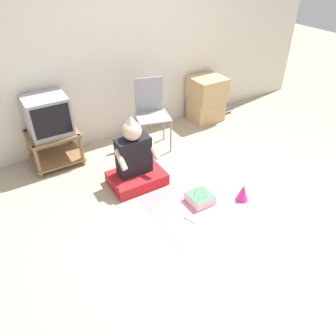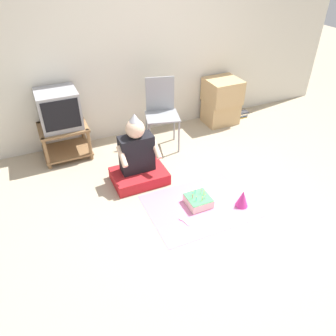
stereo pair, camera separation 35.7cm
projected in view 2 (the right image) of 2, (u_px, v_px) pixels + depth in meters
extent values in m
plane|color=tan|center=(209.00, 210.00, 3.53)|extent=(16.00, 16.00, 0.00)
cube|color=beige|center=(139.00, 43.00, 4.29)|extent=(6.40, 0.06, 2.55)
cube|color=olive|center=(63.00, 127.00, 4.17)|extent=(0.60, 0.51, 0.03)
cube|color=olive|center=(67.00, 150.00, 4.37)|extent=(0.60, 0.51, 0.02)
cylinder|color=olive|center=(47.00, 154.00, 4.04)|extent=(0.04, 0.04, 0.44)
cylinder|color=olive|center=(90.00, 145.00, 4.22)|extent=(0.04, 0.04, 0.44)
cylinder|color=olive|center=(42.00, 137.00, 4.37)|extent=(0.04, 0.04, 0.44)
cylinder|color=olive|center=(82.00, 129.00, 4.55)|extent=(0.04, 0.04, 0.44)
cube|color=#99999E|center=(59.00, 109.00, 4.04)|extent=(0.49, 0.45, 0.47)
cube|color=black|center=(62.00, 115.00, 3.86)|extent=(0.43, 0.01, 0.37)
cube|color=gray|center=(162.00, 116.00, 4.32)|extent=(0.51, 0.48, 0.02)
cube|color=gray|center=(160.00, 94.00, 4.33)|extent=(0.37, 0.11, 0.47)
cylinder|color=gray|center=(150.00, 139.00, 4.30)|extent=(0.02, 0.02, 0.47)
cylinder|color=gray|center=(179.00, 137.00, 4.35)|extent=(0.02, 0.02, 0.47)
cylinder|color=gray|center=(147.00, 127.00, 4.57)|extent=(0.02, 0.02, 0.47)
cylinder|color=gray|center=(174.00, 125.00, 4.62)|extent=(0.02, 0.02, 0.47)
cube|color=tan|center=(220.00, 112.00, 5.10)|extent=(0.50, 0.39, 0.34)
cube|color=tan|center=(223.00, 91.00, 4.90)|extent=(0.49, 0.47, 0.35)
cube|color=#A88933|center=(241.00, 116.00, 5.35)|extent=(0.15, 0.14, 0.02)
cube|color=#284793|center=(241.00, 115.00, 5.34)|extent=(0.17, 0.12, 0.02)
cube|color=beige|center=(242.00, 114.00, 5.32)|extent=(0.14, 0.13, 0.03)
cube|color=#333338|center=(242.00, 112.00, 5.31)|extent=(0.19, 0.12, 0.02)
cube|color=red|center=(139.00, 176.00, 3.92)|extent=(0.63, 0.45, 0.14)
cube|color=black|center=(137.00, 153.00, 3.78)|extent=(0.39, 0.19, 0.45)
sphere|color=beige|center=(135.00, 129.00, 3.60)|extent=(0.22, 0.22, 0.22)
cone|color=silver|center=(134.00, 118.00, 3.52)|extent=(0.12, 0.12, 0.09)
cylinder|color=beige|center=(122.00, 156.00, 3.60)|extent=(0.06, 0.24, 0.19)
cylinder|color=beige|center=(156.00, 149.00, 3.73)|extent=(0.06, 0.24, 0.19)
cube|color=pink|center=(199.00, 206.00, 3.59)|extent=(1.12, 0.86, 0.01)
cube|color=#F4E0C6|center=(198.00, 201.00, 3.58)|extent=(0.26, 0.26, 0.09)
cube|color=#4CB266|center=(199.00, 197.00, 3.55)|extent=(0.25, 0.25, 0.01)
cylinder|color=yellow|center=(204.00, 193.00, 3.56)|extent=(0.01, 0.01, 0.06)
sphere|color=#FFCC4C|center=(204.00, 191.00, 3.54)|extent=(0.01, 0.01, 0.01)
cylinder|color=#E58CCC|center=(201.00, 192.00, 3.58)|extent=(0.01, 0.01, 0.06)
sphere|color=#FFCC4C|center=(202.00, 189.00, 3.56)|extent=(0.01, 0.01, 0.01)
cylinder|color=#4C7FE5|center=(195.00, 192.00, 3.58)|extent=(0.01, 0.01, 0.06)
sphere|color=#FFCC4C|center=(195.00, 189.00, 3.56)|extent=(0.01, 0.01, 0.01)
cylinder|color=#4C7FE5|center=(193.00, 194.00, 3.56)|extent=(0.01, 0.01, 0.06)
sphere|color=#FFCC4C|center=(193.00, 191.00, 3.54)|extent=(0.01, 0.01, 0.01)
cylinder|color=#EA4C4C|center=(193.00, 197.00, 3.52)|extent=(0.01, 0.01, 0.06)
sphere|color=#FFCC4C|center=(193.00, 194.00, 3.50)|extent=(0.01, 0.01, 0.01)
cylinder|color=#4C7FE5|center=(196.00, 199.00, 3.48)|extent=(0.01, 0.01, 0.06)
sphere|color=#FFCC4C|center=(196.00, 197.00, 3.46)|extent=(0.01, 0.01, 0.01)
cylinder|color=#EA4C4C|center=(202.00, 199.00, 3.48)|extent=(0.01, 0.01, 0.06)
sphere|color=#FFCC4C|center=(202.00, 197.00, 3.46)|extent=(0.01, 0.01, 0.01)
cylinder|color=#E58CCC|center=(205.00, 197.00, 3.51)|extent=(0.01, 0.01, 0.06)
sphere|color=#FFCC4C|center=(205.00, 194.00, 3.49)|extent=(0.01, 0.01, 0.01)
cone|color=#CC338C|center=(242.00, 198.00, 3.53)|extent=(0.14, 0.14, 0.20)
ellipsoid|color=white|center=(181.00, 218.00, 3.42)|extent=(0.04, 0.05, 0.01)
cube|color=white|center=(185.00, 222.00, 3.37)|extent=(0.03, 0.10, 0.01)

